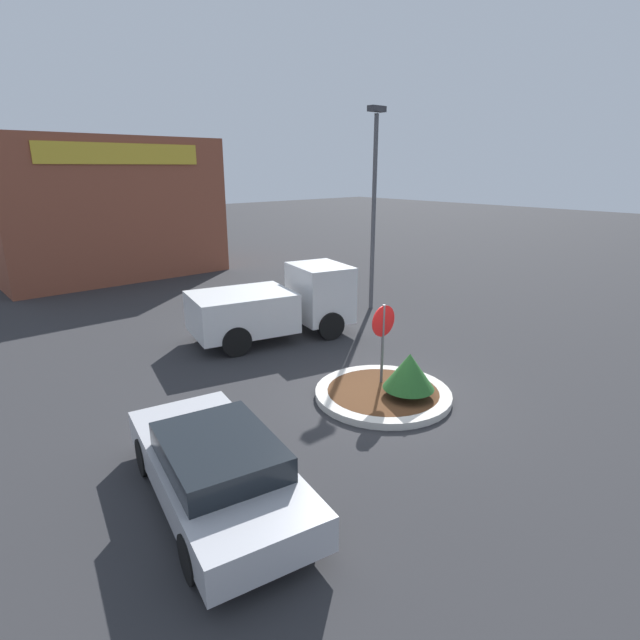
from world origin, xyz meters
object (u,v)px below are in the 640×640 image
object	(u,v)px
utility_truck	(277,304)
parked_sedan_silver	(217,467)
stop_sign	(383,331)
light_pole	(374,197)

from	to	relation	value
utility_truck	parked_sedan_silver	bearing A→B (deg)	-120.09
stop_sign	parked_sedan_silver	world-z (taller)	stop_sign
utility_truck	light_pole	bearing A→B (deg)	17.63
utility_truck	light_pole	distance (m)	5.80
stop_sign	utility_truck	distance (m)	4.96
parked_sedan_silver	light_pole	size ratio (longest dim) A/B	0.65
stop_sign	light_pole	world-z (taller)	light_pole
stop_sign	parked_sedan_silver	xyz separation A→B (m)	(-5.37, -1.25, -0.86)
stop_sign	light_pole	distance (m)	7.96
parked_sedan_silver	light_pole	xyz separation A→B (m)	(10.62, 6.56, 3.61)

